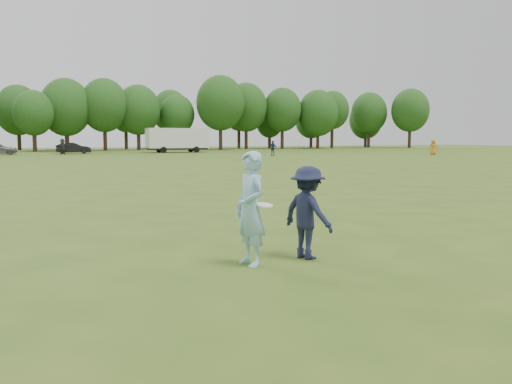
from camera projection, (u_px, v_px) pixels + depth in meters
ground at (269, 258)px, 9.53m from camera, size 200.00×200.00×0.00m
thrower at (251, 209)px, 8.88m from camera, size 0.54×0.74×1.89m
defender at (308, 213)px, 9.41m from camera, size 0.89×1.18×1.62m
player_far_b at (273, 148)px, 59.34m from camera, size 0.96×0.99×1.66m
player_far_c at (433, 147)px, 62.07m from camera, size 1.01×0.85×1.76m
player_far_d at (63, 147)px, 62.90m from camera, size 1.78×0.74×1.87m
car_f at (74, 148)px, 66.13m from camera, size 4.25×1.84×1.36m
field_cone at (261, 154)px, 59.43m from camera, size 0.28×0.28×0.30m
disc_in_play at (265, 205)px, 8.79m from camera, size 0.30×0.30×0.09m
cargo_trailer at (177, 139)px, 71.37m from camera, size 9.00×2.75×3.20m
treeline at (65, 108)px, 79.97m from camera, size 130.35×18.39×11.74m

